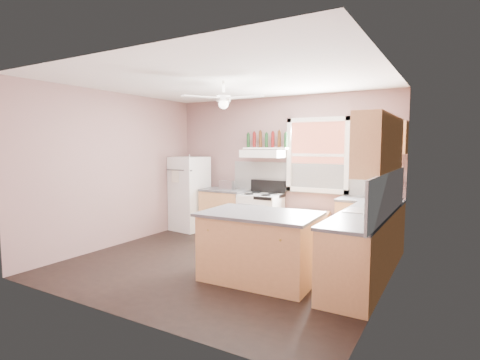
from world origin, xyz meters
The scene contains 32 objects.
floor centered at (0.00, 0.00, 0.00)m, with size 4.50×4.50×0.00m, color black.
ceiling centered at (0.00, 0.00, 2.70)m, with size 4.50×4.50×0.00m, color white.
wall_back centered at (0.00, 2.02, 1.35)m, with size 4.50×0.05×2.70m, color #82605D.
wall_right centered at (2.27, 0.00, 1.35)m, with size 0.05×4.00×2.70m, color #82605D.
wall_left centered at (-2.27, 0.00, 1.35)m, with size 0.05×4.00×2.70m, color #82605D.
backsplash_back centered at (0.45, 1.99, 1.18)m, with size 2.90×0.03×0.55m, color white.
backsplash_right centered at (2.23, 0.30, 1.18)m, with size 0.03×2.60×0.55m, color white.
window_view centered at (0.75, 1.98, 1.60)m, with size 1.00×0.02×1.20m, color brown.
window_frame centered at (0.75, 1.96, 1.60)m, with size 1.16×0.07×1.36m, color white.
refrigerator centered at (-1.88, 1.58, 0.77)m, with size 0.65×0.63×1.54m, color white.
base_cabinet_left centered at (-1.06, 1.70, 0.43)m, with size 0.90×0.60×0.86m, color tan.
counter_left centered at (-1.06, 1.70, 0.88)m, with size 0.92×0.62×0.04m, color #48494B.
toaster centered at (-1.00, 1.65, 0.99)m, with size 0.28×0.16×0.18m, color silver.
stove centered at (-0.22, 1.64, 0.43)m, with size 0.73×0.64×0.86m, color white.
range_hood centered at (-0.23, 1.75, 1.62)m, with size 0.78×0.50×0.14m, color white.
bottle_shelf centered at (-0.23, 1.87, 1.72)m, with size 0.90×0.26×0.03m, color white.
cart centered at (0.77, 1.74, 0.28)m, with size 0.56×0.37×0.56m, color tan.
base_cabinet_corner centered at (1.75, 1.70, 0.43)m, with size 1.00×0.60×0.86m, color tan.
base_cabinet_right centered at (1.95, 0.30, 0.43)m, with size 0.60×2.20×0.86m, color tan.
counter_corner centered at (1.75, 1.70, 0.88)m, with size 1.02×0.62×0.04m, color #48494B.
counter_right centered at (1.94, 0.30, 0.88)m, with size 0.62×2.22×0.04m, color #48494B.
sink centered at (1.94, 0.50, 0.90)m, with size 0.55×0.45×0.03m, color silver.
faucet centered at (2.10, 0.50, 0.97)m, with size 0.03×0.03×0.14m, color silver.
upper_cabinet_right centered at (2.08, 0.50, 1.78)m, with size 0.33×1.80×0.76m, color tan.
upper_cabinet_corner centered at (1.95, 1.83, 1.90)m, with size 0.60×0.33×0.52m, color tan.
paper_towel centered at (2.07, 1.86, 1.25)m, with size 0.12×0.12×0.26m, color white.
island centered at (0.75, -0.30, 0.43)m, with size 1.43×0.90×0.86m, color tan.
island_top centered at (0.75, -0.30, 0.88)m, with size 1.51×0.99×0.04m, color #48494B.
ceiling_fan_hub centered at (0.00, 0.00, 2.45)m, with size 0.20×0.20×0.08m, color white.
soap_bottle centered at (2.05, 0.02, 1.03)m, with size 0.10×0.10×0.26m, color silver.
red_caddy centered at (1.92, 1.08, 0.95)m, with size 0.18×0.12×0.10m, color #B3130F.
wine_bottles centered at (-0.23, 1.87, 1.88)m, with size 0.86×0.06×0.31m.
Camera 1 is at (2.97, -4.60, 1.78)m, focal length 28.00 mm.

